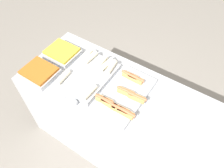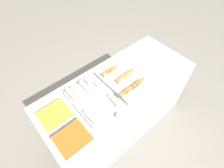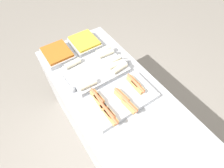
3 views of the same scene
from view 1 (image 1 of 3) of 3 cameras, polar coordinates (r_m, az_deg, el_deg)
The scene contains 8 objects.
ground_plane at distance 2.59m, azimuth 1.84°, elevation -14.63°, with size 12.00×12.00×0.00m, color gray.
counter at distance 2.18m, azimuth 2.15°, elevation -9.84°, with size 1.79×0.76×0.91m.
tray_hotdogs at distance 1.75m, azimuth 3.41°, elevation -2.93°, with size 0.35×0.53×0.10m.
tray_wraps at distance 1.89m, azimuth -5.97°, elevation 2.65°, with size 0.36×0.49×0.10m.
tray_side_front at distance 1.99m, azimuth -18.40°, elevation 2.84°, with size 0.29×0.25×0.07m.
tray_side_back at distance 2.11m, azimuth -12.90°, elevation 7.93°, with size 0.29×0.25×0.07m.
serving_spoon_near at distance 1.75m, azimuth -10.09°, elevation -4.59°, with size 0.23×0.05×0.05m.
serving_spoon_far at distance 2.02m, azimuth -0.14°, elevation 6.53°, with size 0.21×0.05×0.05m.
Camera 1 is at (0.50, -0.91, 2.37)m, focal length 35.00 mm.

